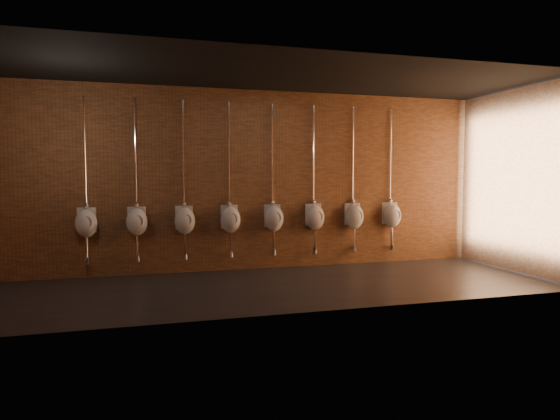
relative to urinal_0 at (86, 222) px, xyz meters
The scene contains 10 objects.
ground 3.38m from the urinal_0, 25.10° to the right, with size 8.50×8.50×0.00m, color black.
room_shell 3.43m from the urinal_0, 25.10° to the right, with size 8.54×3.04×3.22m.
urinal_0 is the anchor object (origin of this frame).
urinal_1 0.79m from the urinal_0, ahead, with size 0.40×0.37×2.71m.
urinal_2 1.58m from the urinal_0, ahead, with size 0.40×0.37×2.71m.
urinal_3 2.36m from the urinal_0, ahead, with size 0.40×0.37×2.71m.
urinal_4 3.15m from the urinal_0, ahead, with size 0.40×0.37×2.71m.
urinal_5 3.94m from the urinal_0, ahead, with size 0.40×0.37×2.71m.
urinal_6 4.73m from the urinal_0, ahead, with size 0.40×0.37×2.71m.
urinal_7 5.52m from the urinal_0, ahead, with size 0.40×0.37×2.71m.
Camera 1 is at (-2.16, -7.22, 1.69)m, focal length 32.00 mm.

